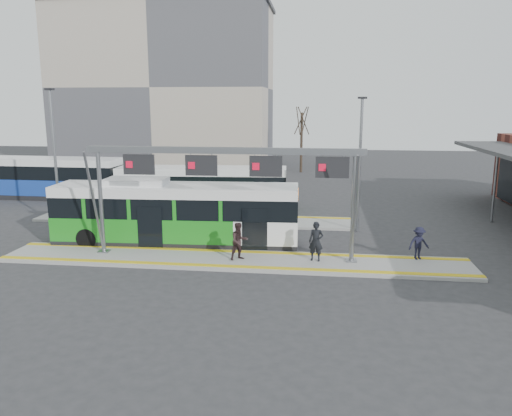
{
  "coord_description": "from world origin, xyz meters",
  "views": [
    {
      "loc": [
        3.86,
        -22.18,
        7.3
      ],
      "look_at": [
        0.71,
        3.0,
        1.98
      ],
      "focal_mm": 35.0,
      "sensor_mm": 36.0,
      "label": 1
    }
  ],
  "objects_px": {
    "hero_bus": "(176,215)",
    "gantry": "(226,170)",
    "passenger_a": "(316,241)",
    "passenger_c": "(419,243)",
    "passenger_b": "(239,241)"
  },
  "relations": [
    {
      "from": "hero_bus",
      "to": "gantry",
      "type": "bearing_deg",
      "value": -39.75
    },
    {
      "from": "hero_bus",
      "to": "passenger_a",
      "type": "xyz_separation_m",
      "value": [
        7.34,
        -2.46,
        -0.53
      ]
    },
    {
      "from": "passenger_c",
      "to": "passenger_b",
      "type": "bearing_deg",
      "value": 168.53
    },
    {
      "from": "passenger_b",
      "to": "passenger_c",
      "type": "relative_size",
      "value": 1.14
    },
    {
      "from": "passenger_a",
      "to": "passenger_c",
      "type": "bearing_deg",
      "value": 20.06
    },
    {
      "from": "hero_bus",
      "to": "passenger_a",
      "type": "height_order",
      "value": "hero_bus"
    },
    {
      "from": "gantry",
      "to": "hero_bus",
      "type": "bearing_deg",
      "value": 142.7
    },
    {
      "from": "hero_bus",
      "to": "passenger_b",
      "type": "distance_m",
      "value": 4.7
    },
    {
      "from": "gantry",
      "to": "hero_bus",
      "type": "relative_size",
      "value": 1.02
    },
    {
      "from": "passenger_c",
      "to": "hero_bus",
      "type": "bearing_deg",
      "value": 153.33
    },
    {
      "from": "gantry",
      "to": "hero_bus",
      "type": "distance_m",
      "value": 4.78
    },
    {
      "from": "hero_bus",
      "to": "passenger_c",
      "type": "bearing_deg",
      "value": -10.13
    },
    {
      "from": "passenger_a",
      "to": "passenger_b",
      "type": "bearing_deg",
      "value": -165.33
    },
    {
      "from": "gantry",
      "to": "hero_bus",
      "type": "height_order",
      "value": "gantry"
    },
    {
      "from": "hero_bus",
      "to": "passenger_b",
      "type": "xyz_separation_m",
      "value": [
        3.79,
        -2.73,
        -0.56
      ]
    }
  ]
}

